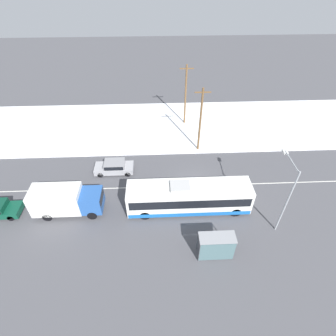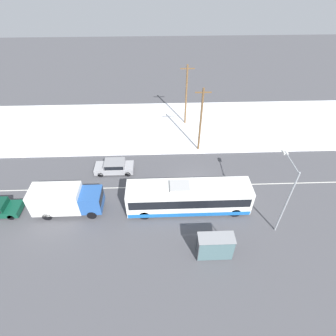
% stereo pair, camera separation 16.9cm
% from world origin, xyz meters
% --- Properties ---
extents(ground_plane, '(120.00, 120.00, 0.00)m').
position_xyz_m(ground_plane, '(0.00, 0.00, 0.00)').
color(ground_plane, '#4C4C51').
extents(snow_lot, '(80.00, 13.35, 0.12)m').
position_xyz_m(snow_lot, '(0.00, 12.29, 0.06)').
color(snow_lot, white).
rests_on(snow_lot, ground_plane).
extents(lane_marking_center, '(60.00, 0.12, 0.00)m').
position_xyz_m(lane_marking_center, '(0.00, 0.00, 0.00)').
color(lane_marking_center, silver).
rests_on(lane_marking_center, ground_plane).
extents(city_bus, '(11.55, 2.57, 3.12)m').
position_xyz_m(city_bus, '(-1.01, -3.06, 1.53)').
color(city_bus, white).
rests_on(city_bus, ground_plane).
extents(box_truck, '(6.45, 2.30, 2.85)m').
position_xyz_m(box_truck, '(-12.53, -2.94, 1.58)').
color(box_truck, silver).
rests_on(box_truck, ground_plane).
extents(sedan_car, '(4.30, 1.80, 1.43)m').
position_xyz_m(sedan_car, '(-8.73, 2.64, 0.78)').
color(sedan_car, '#9E9EA3').
rests_on(sedan_car, ground_plane).
extents(pedestrian_at_stop, '(0.58, 0.26, 1.62)m').
position_xyz_m(pedestrian_at_stop, '(0.46, -7.20, 1.00)').
color(pedestrian_at_stop, '#23232D').
rests_on(pedestrian_at_stop, ground_plane).
extents(bus_shelter, '(2.90, 1.20, 2.40)m').
position_xyz_m(bus_shelter, '(0.65, -8.45, 1.68)').
color(bus_shelter, gray).
rests_on(bus_shelter, ground_plane).
extents(streetlamp, '(0.36, 3.13, 6.94)m').
position_xyz_m(streetlamp, '(6.66, -5.25, 4.49)').
color(streetlamp, '#9EA3A8').
rests_on(streetlamp, ground_plane).
extents(utility_pole_roadside, '(1.80, 0.24, 8.12)m').
position_xyz_m(utility_pole_roadside, '(1.20, 6.45, 4.25)').
color(utility_pole_roadside, brown).
rests_on(utility_pole_roadside, ground_plane).
extents(utility_pole_snowlot, '(1.80, 0.24, 8.35)m').
position_xyz_m(utility_pole_snowlot, '(0.09, 12.88, 4.36)').
color(utility_pole_snowlot, brown).
rests_on(utility_pole_snowlot, ground_plane).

